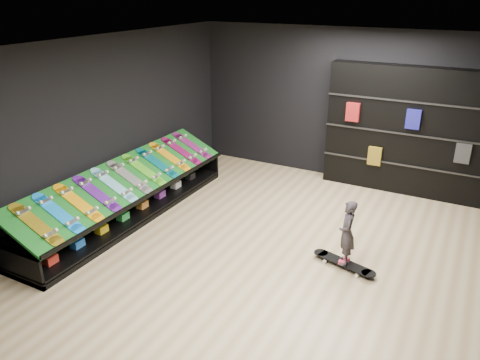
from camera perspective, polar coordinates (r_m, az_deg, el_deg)
The scene contains 21 objects.
floor at distance 7.12m, azimuth 2.84°, elevation -8.73°, with size 6.00×7.00×0.01m, color tan.
ceiling at distance 6.13m, azimuth 3.39°, elevation 16.01°, with size 6.00×7.00×0.01m, color white.
wall_back at distance 9.64m, azimuth 12.05°, elevation 8.90°, with size 6.00×0.02×3.00m, color black.
wall_front at distance 3.92m, azimuth -19.73°, elevation -13.01°, with size 6.00×0.02×3.00m, color black.
wall_left at distance 8.13m, azimuth -16.55°, elevation 5.95°, with size 0.02×7.00×3.00m, color black.
display_rack at distance 8.27m, azimuth -13.34°, elevation -2.72°, with size 0.90×4.50×0.50m, color black, non-canonical shape.
turf_ramp at distance 8.06m, azimuth -13.36°, elevation 0.18°, with size 1.00×4.50×0.04m, color #0D5715.
back_shelving at distance 9.27m, azimuth 19.73°, elevation 5.59°, with size 2.99×0.35×2.39m, color black.
floor_skateboard at distance 6.89m, azimuth 12.54°, elevation -10.05°, with size 0.98×0.22×0.09m, color black, non-canonical shape.
child at distance 6.72m, azimuth 12.77°, elevation -7.68°, with size 0.21×0.15×0.57m, color black.
display_board_0 at distance 6.87m, azimuth -23.59°, elevation -4.98°, with size 0.98×0.22×0.09m, color yellow, non-canonical shape.
display_board_1 at distance 7.08m, azimuth -21.26°, elevation -3.79°, with size 0.98×0.22×0.09m, color blue, non-canonical shape.
display_board_2 at distance 7.30m, azimuth -19.08°, elevation -2.66°, with size 0.98×0.22×0.09m, color yellow, non-canonical shape.
display_board_3 at distance 7.53m, azimuth -17.03°, elevation -1.60°, with size 0.98×0.22×0.09m, color purple, non-canonical shape.
display_board_4 at distance 7.78m, azimuth -15.11°, elevation -0.60°, with size 0.98×0.22×0.09m, color #0CB2E5, non-canonical shape.
display_board_5 at distance 8.04m, azimuth -13.30°, elevation 0.34°, with size 0.98×0.22×0.09m, color black, non-canonical shape.
display_board_6 at distance 8.30m, azimuth -11.62°, elevation 1.22°, with size 0.98×0.22×0.09m, color green, non-canonical shape.
display_board_7 at distance 8.58m, azimuth -10.03°, elevation 2.04°, with size 0.98×0.22×0.09m, color #0C8C99, non-canonical shape.
display_board_8 at distance 8.86m, azimuth -8.55°, elevation 2.81°, with size 0.98×0.22×0.09m, color orange, non-canonical shape.
display_board_9 at distance 9.15m, azimuth -7.16°, elevation 3.53°, with size 0.98×0.22×0.09m, color #E5198C, non-canonical shape.
display_board_10 at distance 9.45m, azimuth -5.85°, elevation 4.20°, with size 0.98×0.22×0.09m, color #2626BF, non-canonical shape.
Camera 1 is at (2.54, -5.53, 3.70)m, focal length 35.00 mm.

